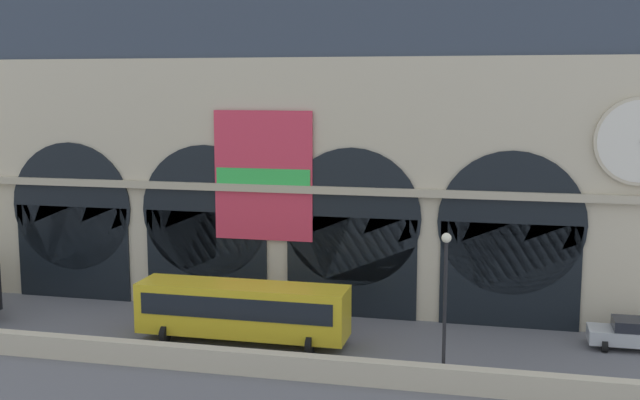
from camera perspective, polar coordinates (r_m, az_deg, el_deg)
The scene contains 6 objects.
ground_plane at distance 42.20m, azimuth -5.01°, elevation -9.97°, with size 200.00×200.00×0.00m, color slate.
quay_parapet_wall at distance 37.47m, azimuth -7.49°, elevation -11.51°, with size 90.00×0.70×1.12m, color beige.
station_building at distance 47.14m, azimuth -2.39°, elevation 3.43°, with size 45.94×4.88×19.05m.
bus_center at distance 40.91m, azimuth -5.69°, elevation -7.96°, with size 11.00×3.25×3.10m.
car_east at distance 43.10m, azimuth 22.00°, elevation -9.05°, with size 4.40×2.22×1.55m.
street_lamp_quayside at distance 34.94m, azimuth 9.14°, elevation -6.40°, with size 0.44×0.44×6.90m.
Camera 1 is at (12.58, -38.03, 13.28)m, focal length 43.79 mm.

